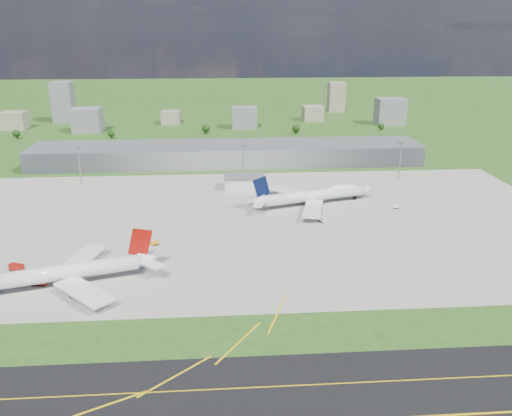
{
  "coord_description": "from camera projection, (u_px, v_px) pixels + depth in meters",
  "views": [
    {
      "loc": [
        -4.17,
        -216.08,
        101.44
      ],
      "look_at": [
        13.34,
        36.54,
        9.0
      ],
      "focal_mm": 35.0,
      "sensor_mm": 36.0,
      "label": 1
    }
  ],
  "objects": [
    {
      "name": "bldg_e",
      "position": [
        390.0,
        111.0,
        544.32
      ],
      "size": [
        30.0,
        22.0,
        28.0
      ],
      "primitive_type": "cube",
      "color": "slate",
      "rests_on": "ground"
    },
    {
      "name": "tree_e",
      "position": [
        296.0,
        128.0,
        497.91
      ],
      "size": [
        7.65,
        7.65,
        9.35
      ],
      "color": "#382314",
      "rests_on": "ground"
    },
    {
      "name": "airliner_red_twin",
      "position": [
        66.0,
        273.0,
        205.81
      ],
      "size": [
        77.66,
        59.36,
        21.67
      ],
      "rotation": [
        0.0,
        0.0,
        3.41
      ],
      "color": "white",
      "rests_on": "ground"
    },
    {
      "name": "tree_far_e",
      "position": [
        381.0,
        126.0,
        513.46
      ],
      "size": [
        6.3,
        6.3,
        7.7
      ],
      "color": "#382314",
      "rests_on": "ground"
    },
    {
      "name": "bldg_cw",
      "position": [
        171.0,
        117.0,
        549.87
      ],
      "size": [
        20.0,
        18.0,
        14.0
      ],
      "primitive_type": "cube",
      "color": "gray",
      "rests_on": "ground"
    },
    {
      "name": "fire_truck",
      "position": [
        39.0,
        282.0,
        207.24
      ],
      "size": [
        7.32,
        3.41,
        3.18
      ],
      "rotation": [
        0.0,
        0.0,
        -0.11
      ],
      "color": "red",
      "rests_on": "ground"
    },
    {
      "name": "bldg_far_w",
      "position": [
        14.0,
        120.0,
        520.05
      ],
      "size": [
        24.0,
        20.0,
        18.0
      ],
      "primitive_type": "cube",
      "color": "gray",
      "rests_on": "ground"
    },
    {
      "name": "mast_east",
      "position": [
        401.0,
        154.0,
        347.04
      ],
      "size": [
        3.5,
        2.0,
        25.9
      ],
      "color": "gray",
      "rests_on": "ground"
    },
    {
      "name": "airliner_blue_quad",
      "position": [
        316.0,
        195.0,
        299.82
      ],
      "size": [
        79.41,
        61.1,
        21.09
      ],
      "rotation": [
        0.0,
        0.0,
        0.27
      ],
      "color": "white",
      "rests_on": "ground"
    },
    {
      "name": "apron",
      "position": [
        250.0,
        221.0,
        275.67
      ],
      "size": [
        360.0,
        190.0,
        0.08
      ],
      "primitive_type": "cube",
      "color": "gray",
      "rests_on": "ground"
    },
    {
      "name": "bldg_c",
      "position": [
        244.0,
        117.0,
        525.58
      ],
      "size": [
        26.0,
        20.0,
        22.0
      ],
      "primitive_type": "cube",
      "color": "slate",
      "rests_on": "ground"
    },
    {
      "name": "terminal",
      "position": [
        228.0,
        154.0,
        389.6
      ],
      "size": [
        300.0,
        42.0,
        15.0
      ],
      "primitive_type": "cube",
      "color": "gray",
      "rests_on": "ground"
    },
    {
      "name": "ground",
      "position": [
        228.0,
        168.0,
        378.12
      ],
      "size": [
        1400.0,
        1400.0,
        0.0
      ],
      "primitive_type": "plane",
      "color": "#275019",
      "rests_on": "ground"
    },
    {
      "name": "tree_far_w",
      "position": [
        16.0,
        133.0,
        475.8
      ],
      "size": [
        7.2,
        7.2,
        8.8
      ],
      "color": "#382314",
      "rests_on": "ground"
    },
    {
      "name": "ops_building",
      "position": [
        244.0,
        182.0,
        330.54
      ],
      "size": [
        26.0,
        16.0,
        8.0
      ],
      "primitive_type": "cube",
      "color": "silver",
      "rests_on": "ground"
    },
    {
      "name": "bldg_w",
      "position": [
        87.0,
        120.0,
        505.48
      ],
      "size": [
        28.0,
        22.0,
        24.0
      ],
      "primitive_type": "cube",
      "color": "slate",
      "rests_on": "ground"
    },
    {
      "name": "van_white_far",
      "position": [
        395.0,
        207.0,
        294.36
      ],
      "size": [
        3.99,
        1.97,
        2.12
      ],
      "rotation": [
        0.0,
        0.0,
        -0.01
      ],
      "color": "silver",
      "rests_on": "ground"
    },
    {
      "name": "bldg_ce",
      "position": [
        313.0,
        113.0,
        569.29
      ],
      "size": [
        22.0,
        24.0,
        16.0
      ],
      "primitive_type": "cube",
      "color": "gray",
      "rests_on": "ground"
    },
    {
      "name": "tree_w",
      "position": [
        111.0,
        134.0,
        477.07
      ],
      "size": [
        6.75,
        6.75,
        8.25
      ],
      "color": "#382314",
      "rests_on": "ground"
    },
    {
      "name": "van_white_near",
      "position": [
        322.0,
        220.0,
        274.18
      ],
      "size": [
        4.66,
        6.24,
        2.87
      ],
      "rotation": [
        0.0,
        0.0,
        2.0
      ],
      "color": "silver",
      "rests_on": "ground"
    },
    {
      "name": "tree_c",
      "position": [
        206.0,
        128.0,
        496.64
      ],
      "size": [
        8.1,
        8.1,
        9.9
      ],
      "color": "#382314",
      "rests_on": "ground"
    },
    {
      "name": "mast_center",
      "position": [
        243.0,
        157.0,
        339.9
      ],
      "size": [
        3.5,
        2.0,
        25.9
      ],
      "color": "gray",
      "rests_on": "ground"
    },
    {
      "name": "crash_tender",
      "position": [
        17.0,
        268.0,
        219.06
      ],
      "size": [
        6.79,
        4.69,
        3.26
      ],
      "rotation": [
        0.0,
        0.0,
        -0.35
      ],
      "color": "#9D130B",
      "rests_on": "ground"
    },
    {
      "name": "bldg_tall_w",
      "position": [
        63.0,
        102.0,
        555.67
      ],
      "size": [
        22.0,
        20.0,
        44.0
      ],
      "primitive_type": "cube",
      "color": "slate",
      "rests_on": "ground"
    },
    {
      "name": "tug_yellow",
      "position": [
        155.0,
        243.0,
        245.18
      ],
      "size": [
        4.34,
        3.8,
        1.86
      ],
      "rotation": [
        0.0,
        0.0,
        0.55
      ],
      "color": "orange",
      "rests_on": "ground"
    },
    {
      "name": "bldg_tall_e",
      "position": [
        336.0,
        97.0,
        624.69
      ],
      "size": [
        20.0,
        18.0,
        36.0
      ],
      "primitive_type": "cube",
      "color": "gray",
      "rests_on": "ground"
    },
    {
      "name": "mast_west",
      "position": [
        79.0,
        160.0,
        332.75
      ],
      "size": [
        3.5,
        2.0,
        25.9
      ],
      "color": "gray",
      "rests_on": "ground"
    }
  ]
}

